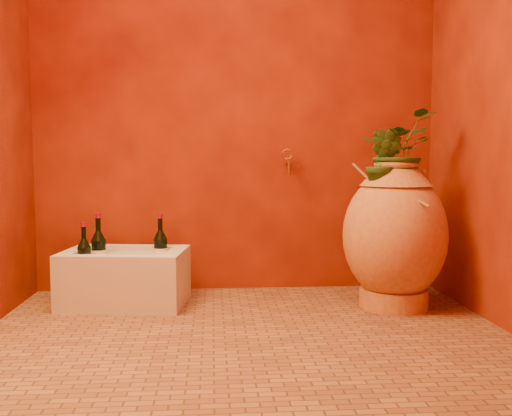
{
  "coord_description": "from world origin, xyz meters",
  "views": [
    {
      "loc": [
        -0.16,
        -2.6,
        0.82
      ],
      "look_at": [
        0.07,
        0.35,
        0.57
      ],
      "focal_mm": 40.0,
      "sensor_mm": 36.0,
      "label": 1
    }
  ],
  "objects": [
    {
      "name": "floor",
      "position": [
        0.0,
        0.0,
        0.0
      ],
      "size": [
        2.5,
        2.5,
        0.0
      ],
      "primitive_type": "plane",
      "color": "brown",
      "rests_on": "ground"
    },
    {
      "name": "wine_bottle_c",
      "position": [
        -0.46,
        0.72,
        0.29
      ],
      "size": [
        0.08,
        0.08,
        0.34
      ],
      "color": "black",
      "rests_on": "stone_basin"
    },
    {
      "name": "wine_bottle_b",
      "position": [
        -0.8,
        0.65,
        0.3
      ],
      "size": [
        0.08,
        0.08,
        0.35
      ],
      "color": "black",
      "rests_on": "stone_basin"
    },
    {
      "name": "wall_tap",
      "position": [
        0.31,
        0.92,
        0.82
      ],
      "size": [
        0.07,
        0.15,
        0.16
      ],
      "color": "#AC6E27",
      "rests_on": "wall_back"
    },
    {
      "name": "wall_back",
      "position": [
        0.0,
        1.0,
        1.25
      ],
      "size": [
        2.5,
        0.02,
        2.5
      ],
      "primitive_type": "cube",
      "color": "#5C1405",
      "rests_on": "ground"
    },
    {
      "name": "plant_side",
      "position": [
        0.76,
        0.4,
        0.81
      ],
      "size": [
        0.25,
        0.25,
        0.36
      ],
      "primitive_type": "imported",
      "rotation": [
        0.0,
        0.0,
        -0.81
      ],
      "color": "#234D1B",
      "rests_on": "amphora"
    },
    {
      "name": "amphora",
      "position": [
        0.85,
        0.46,
        0.41
      ],
      "size": [
        0.63,
        0.63,
        0.82
      ],
      "rotation": [
        0.0,
        0.0,
        -0.11
      ],
      "color": "#D2843B",
      "rests_on": "floor"
    },
    {
      "name": "plant_main",
      "position": [
        0.86,
        0.48,
        0.87
      ],
      "size": [
        0.53,
        0.52,
        0.44
      ],
      "primitive_type": "imported",
      "rotation": [
        0.0,
        0.0,
        0.7
      ],
      "color": "#234D1B",
      "rests_on": "amphora"
    },
    {
      "name": "stone_basin",
      "position": [
        -0.65,
        0.63,
        0.15
      ],
      "size": [
        0.73,
        0.54,
        0.31
      ],
      "rotation": [
        0.0,
        0.0,
        -0.13
      ],
      "color": "beige",
      "rests_on": "floor"
    },
    {
      "name": "wine_bottle_a",
      "position": [
        -0.85,
        0.54,
        0.28
      ],
      "size": [
        0.08,
        0.08,
        0.31
      ],
      "color": "black",
      "rests_on": "stone_basin"
    }
  ]
}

